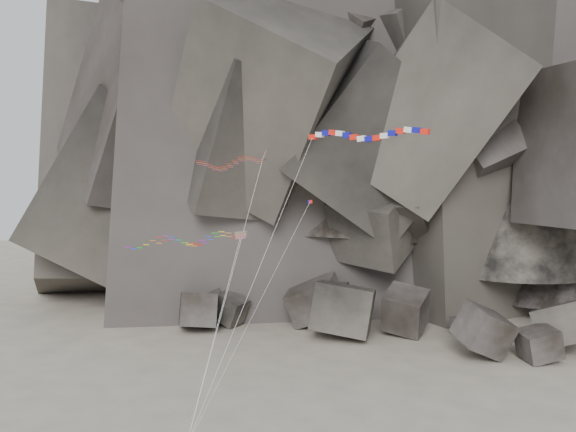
% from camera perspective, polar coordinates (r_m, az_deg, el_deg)
% --- Properties ---
extents(ground, '(260.00, 260.00, 0.00)m').
position_cam_1_polar(ground, '(63.56, -3.16, -18.36)').
color(ground, '#A99C88').
rests_on(ground, ground).
extents(headland, '(110.00, 70.00, 84.00)m').
position_cam_1_polar(headland, '(128.47, 5.94, 12.14)').
color(headland, '#4E4840').
rests_on(headland, ground).
extents(boulder_field, '(58.19, 19.16, 9.27)m').
position_cam_1_polar(boulder_field, '(94.32, 5.87, -9.07)').
color(boulder_field, '#47423F').
rests_on(boulder_field, ground).
extents(delta_kite, '(8.37, 14.99, 24.59)m').
position_cam_1_polar(delta_kite, '(64.80, -5.57, 4.71)').
color(delta_kite, red).
rests_on(delta_kite, ground).
extents(banner_kite, '(18.73, 14.76, 26.27)m').
position_cam_1_polar(banner_kite, '(59.27, 6.83, 7.10)').
color(banner_kite, red).
rests_on(banner_kite, ground).
extents(parafoil_kite, '(12.29, 10.11, 16.83)m').
position_cam_1_polar(parafoil_kite, '(61.46, -9.63, -2.13)').
color(parafoil_kite, '#E5A90C').
rests_on(parafoil_kite, ground).
extents(pennant_kite, '(7.67, 13.81, 19.55)m').
position_cam_1_polar(pennant_kite, '(59.00, -0.89, -4.36)').
color(pennant_kite, red).
rests_on(pennant_kite, ground).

